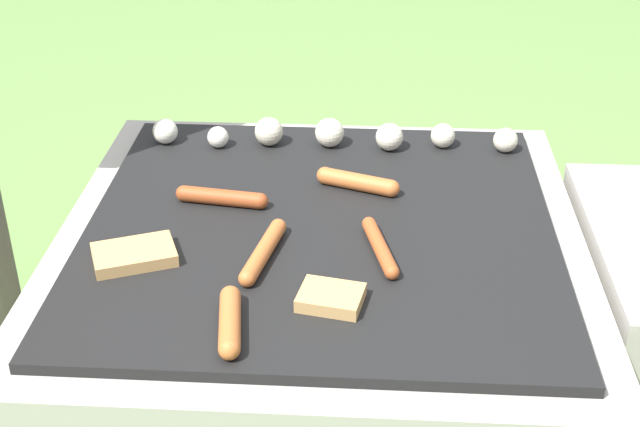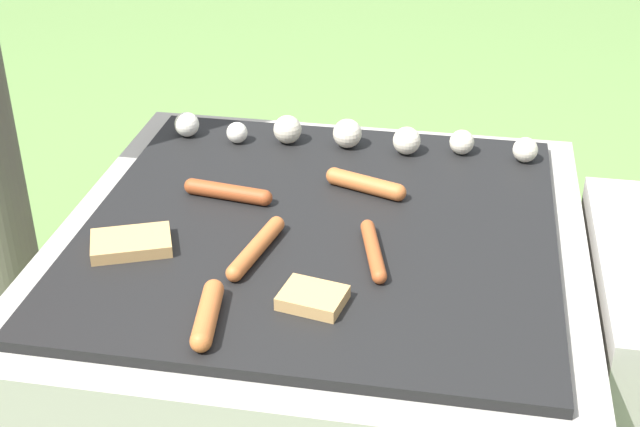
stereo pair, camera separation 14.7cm
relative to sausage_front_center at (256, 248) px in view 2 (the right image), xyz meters
The scene contains 10 objects.
ground_plane 0.47m from the sausage_front_center, 53.83° to the left, with size 14.00×14.00×0.00m, color #608442.
grill 0.27m from the sausage_front_center, 53.83° to the left, with size 0.88×0.88×0.43m.
sausage_mid_left 0.19m from the sausage_front_center, 97.60° to the right, with size 0.05×0.15×0.03m.
sausage_back_center 0.19m from the sausage_front_center, 118.69° to the left, with size 0.16×0.05×0.03m.
sausage_front_left 0.27m from the sausage_front_center, 59.60° to the left, with size 0.15×0.07×0.03m.
sausage_front_right 0.18m from the sausage_front_center, ahead, with size 0.06×0.16×0.02m.
sausage_front_center is the anchor object (origin of this frame).
bread_slice_center 0.20m from the sausage_front_center, behind, with size 0.15×0.12×0.02m.
bread_slice_right 0.16m from the sausage_front_center, 45.56° to the right, with size 0.10×0.09×0.02m.
mushroom_row 0.42m from the sausage_front_center, 78.50° to the left, with size 0.71×0.07×0.06m.
Camera 2 is at (0.22, -1.25, 1.19)m, focal length 50.00 mm.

